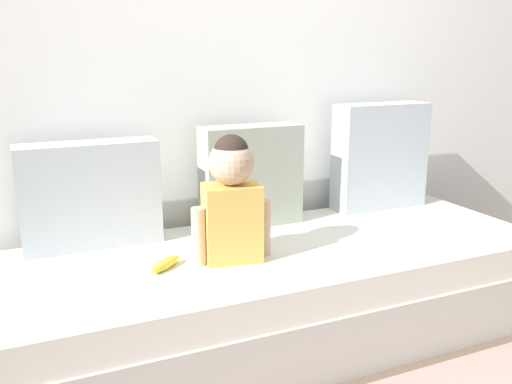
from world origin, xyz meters
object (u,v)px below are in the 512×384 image
(couch, at_px, (282,290))
(throw_pillow_center, at_px, (251,176))
(throw_pillow_left, at_px, (90,195))
(banana, at_px, (165,264))
(throw_pillow_right, at_px, (380,156))
(toddler, at_px, (232,198))

(couch, distance_m, throw_pillow_center, 0.55)
(throw_pillow_left, bearing_deg, banana, -61.10)
(throw_pillow_left, xyz_separation_m, banana, (0.21, -0.38, -0.20))
(throw_pillow_right, bearing_deg, throw_pillow_center, 180.00)
(couch, relative_size, banana, 13.82)
(throw_pillow_center, xyz_separation_m, banana, (-0.52, -0.38, -0.22))
(toddler, bearing_deg, couch, 11.43)
(throw_pillow_left, bearing_deg, toddler, -39.12)
(throw_pillow_left, bearing_deg, throw_pillow_center, 0.00)
(throw_pillow_center, bearing_deg, throw_pillow_right, 0.00)
(couch, bearing_deg, throw_pillow_left, 155.08)
(couch, xyz_separation_m, throw_pillow_center, (0.00, 0.34, 0.44))
(throw_pillow_right, xyz_separation_m, toddler, (-0.98, -0.39, -0.02))
(toddler, relative_size, banana, 2.93)
(throw_pillow_left, height_order, throw_pillow_center, throw_pillow_center)
(couch, bearing_deg, throw_pillow_right, 24.92)
(throw_pillow_right, xyz_separation_m, banana, (-1.25, -0.38, -0.25))
(throw_pillow_right, bearing_deg, couch, -155.08)
(throw_pillow_left, bearing_deg, couch, -24.92)
(throw_pillow_right, height_order, banana, throw_pillow_right)
(banana, bearing_deg, throw_pillow_center, 36.17)
(throw_pillow_center, height_order, toddler, toddler)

